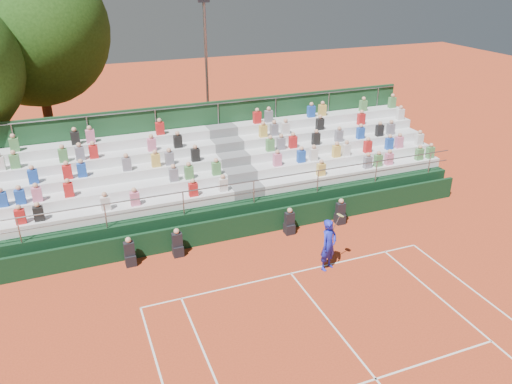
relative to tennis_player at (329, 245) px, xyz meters
name	(u,v)px	position (x,y,z in m)	size (l,w,h in m)	color
ground	(291,274)	(-1.42, 0.17, -1.01)	(90.00, 90.00, 0.00)	#BC411F
courtside_wall	(259,223)	(-1.42, 3.37, -0.51)	(20.00, 0.15, 1.00)	black
line_officials	(239,233)	(-2.44, 2.92, -0.53)	(9.42, 0.40, 1.19)	black
grandstand	(233,182)	(-1.41, 6.60, 0.06)	(20.00, 5.20, 4.40)	black
tennis_player	(329,245)	(0.00, 0.00, 0.00)	(0.96, 0.74, 2.22)	#1B26D0
tree_east	(33,31)	(-9.11, 14.87, 6.25)	(7.61, 7.61, 11.08)	#332212
floodlight_mast	(206,66)	(-0.40, 13.91, 4.07)	(0.60, 0.25, 8.79)	gray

